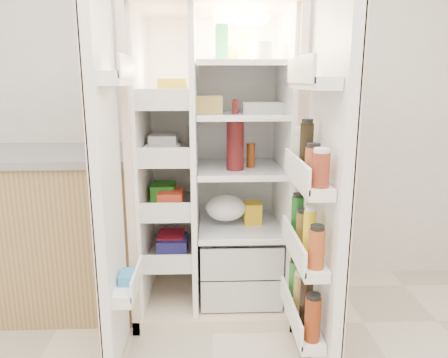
{
  "coord_description": "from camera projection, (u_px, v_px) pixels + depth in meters",
  "views": [
    {
      "loc": [
        -0.01,
        -0.87,
        1.4
      ],
      "look_at": [
        0.06,
        1.25,
        0.9
      ],
      "focal_mm": 34.0,
      "sensor_mm": 36.0,
      "label": 1
    }
  ],
  "objects": [
    {
      "name": "wall_back",
      "position": [
        210.0,
        86.0,
        2.8
      ],
      "size": [
        4.0,
        0.02,
        2.7
      ],
      "primitive_type": "cube",
      "color": "silver",
      "rests_on": "floor"
    },
    {
      "name": "refrigerator",
      "position": [
        216.0,
        188.0,
        2.61
      ],
      "size": [
        0.92,
        0.7,
        1.8
      ],
      "color": "beige",
      "rests_on": "floor"
    },
    {
      "name": "freezer_door",
      "position": [
        108.0,
        191.0,
        1.97
      ],
      "size": [
        0.15,
        0.4,
        1.72
      ],
      "color": "white",
      "rests_on": "floor"
    },
    {
      "name": "fridge_door",
      "position": [
        322.0,
        199.0,
        1.92
      ],
      "size": [
        0.17,
        0.58,
        1.72
      ],
      "color": "white",
      "rests_on": "floor"
    },
    {
      "name": "kitchen_counter",
      "position": [
        39.0,
        229.0,
        2.63
      ],
      "size": [
        1.35,
        0.72,
        0.98
      ],
      "color": "#A68253",
      "rests_on": "floor"
    }
  ]
}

